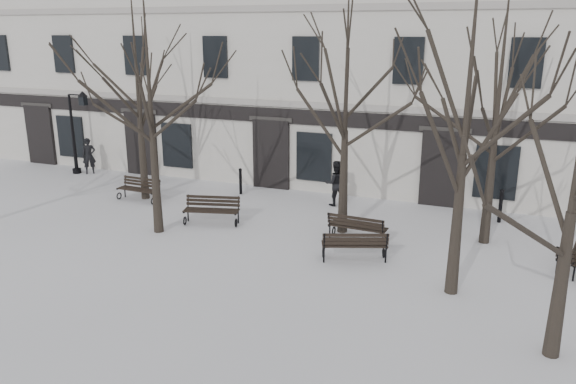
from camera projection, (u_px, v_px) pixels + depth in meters
The scene contains 16 objects.
ground at pixel (276, 272), 15.64m from camera, with size 100.00×100.00×0.00m, color silver.
building at pixel (384, 52), 25.69m from camera, with size 40.40×10.20×11.40m.
tree_1 at pixel (149, 78), 17.36m from camera, with size 5.65×5.65×8.07m.
tree_2 at pixel (470, 79), 12.92m from camera, with size 6.03×6.03×8.62m.
tree_4 at pixel (136, 67), 21.03m from camera, with size 5.78×5.78×8.25m.
tree_5 at pixel (347, 77), 17.34m from camera, with size 5.68×5.68×8.12m.
tree_6 at pixel (501, 78), 16.39m from camera, with size 5.74×5.74×8.20m.
bench_0 at pixel (212, 209), 19.39m from camera, with size 1.99×1.13×0.96m.
bench_1 at pixel (355, 244), 16.23m from camera, with size 1.98×1.30×0.95m.
bench_3 at pixel (139, 188), 22.07m from camera, with size 1.79×0.73×0.89m.
bench_4 at pixel (357, 227), 17.71m from camera, with size 1.89×0.79×0.93m.
lamp_post at pixel (77, 127), 25.69m from camera, with size 1.20×0.45×3.84m.
bollard_a at pixel (241, 180), 22.90m from camera, with size 0.14×0.14×1.09m.
bollard_b at pixel (501, 205), 19.48m from camera, with size 0.15×0.15×1.20m.
pedestrian_a at pixel (91, 173), 26.36m from camera, with size 0.61×0.40×1.67m, color black.
pedestrian_b at pixel (335, 205), 21.58m from camera, with size 0.85×0.66×1.75m, color black.
Camera 1 is at (5.58, -13.29, 6.48)m, focal length 35.00 mm.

